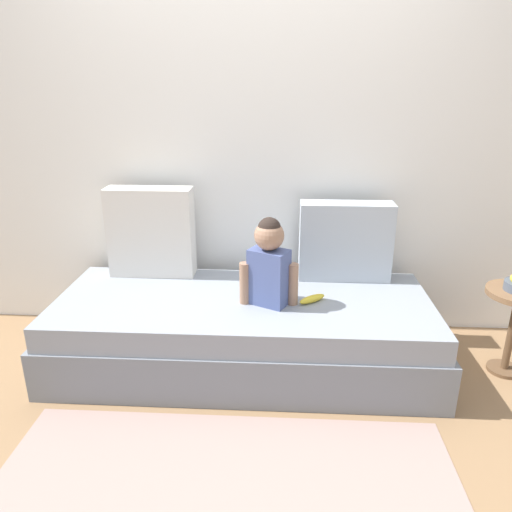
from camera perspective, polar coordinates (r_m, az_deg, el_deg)
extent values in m
plane|color=#93704C|center=(2.85, -1.46, -12.53)|extent=(12.00, 12.00, 0.00)
cube|color=white|center=(2.98, -0.77, 15.04)|extent=(5.32, 0.10, 2.56)
cube|color=gray|center=(2.78, -1.49, -10.17)|extent=(2.12, 0.87, 0.27)
cube|color=#8C939E|center=(2.69, -1.53, -6.38)|extent=(2.06, 0.84, 0.14)
cube|color=silver|center=(2.97, -12.35, 2.80)|extent=(0.51, 0.16, 0.54)
cube|color=#B2BCC6|center=(2.90, 10.56, 1.73)|extent=(0.54, 0.16, 0.47)
cube|color=#4C5B93|center=(2.54, 1.54, -2.52)|extent=(0.24, 0.20, 0.31)
sphere|color=#9E755B|center=(2.46, 1.58, 2.45)|extent=(0.16, 0.16, 0.16)
sphere|color=#2D231E|center=(2.45, 1.59, 3.24)|extent=(0.12, 0.12, 0.12)
cylinder|color=#9E755B|center=(2.56, -1.36, -3.25)|extent=(0.06, 0.06, 0.23)
cylinder|color=#9E755B|center=(2.55, 4.42, -3.37)|extent=(0.06, 0.06, 0.23)
ellipsoid|color=yellow|center=(2.62, 6.70, -5.08)|extent=(0.16, 0.14, 0.04)
cylinder|color=brown|center=(3.01, 28.08, -8.24)|extent=(0.04, 0.04, 0.46)
cylinder|color=brown|center=(3.11, 27.41, -11.87)|extent=(0.18, 0.18, 0.02)
cube|color=tan|center=(2.09, -3.92, -26.97)|extent=(1.91, 1.00, 0.01)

